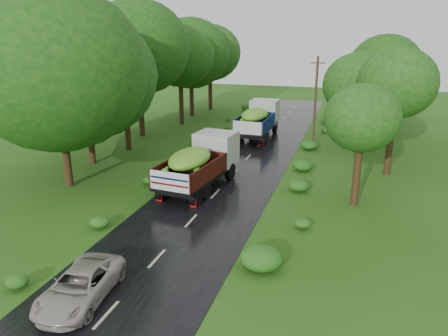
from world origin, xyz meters
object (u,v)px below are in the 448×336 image
at_px(truck_near, 202,161).
at_px(truck_far, 259,118).
at_px(car, 80,286).
at_px(utility_pole, 315,100).

distance_m(truck_near, truck_far, 13.99).
xyz_separation_m(truck_near, car, (-0.14, -12.41, -1.09)).
bearing_deg(utility_pole, truck_far, 174.26).
height_order(truck_near, truck_far, truck_far).
relative_size(car, utility_pole, 0.57).
bearing_deg(truck_far, utility_pole, -13.66).
bearing_deg(truck_near, utility_pole, 73.27).
relative_size(truck_near, truck_far, 1.01).
relative_size(truck_far, car, 1.74).
height_order(truck_far, utility_pole, utility_pole).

